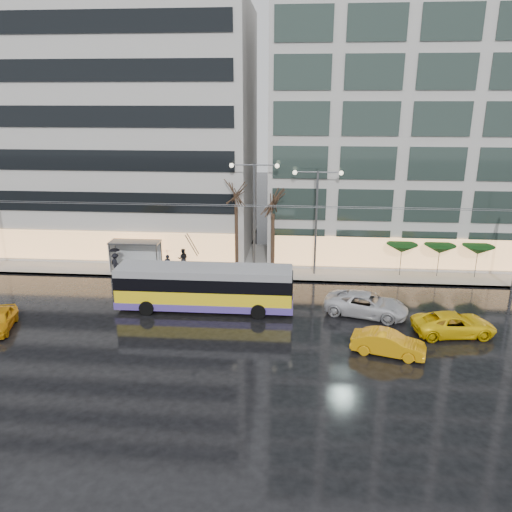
# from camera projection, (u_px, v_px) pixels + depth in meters

# --- Properties ---
(ground) EXTENTS (140.00, 140.00, 0.00)m
(ground) POSITION_uv_depth(u_px,v_px,m) (209.00, 329.00, 31.80)
(ground) COLOR black
(ground) RESTS_ON ground
(sidewalk) EXTENTS (80.00, 10.00, 0.15)m
(sidewalk) POSITION_uv_depth(u_px,v_px,m) (257.00, 261.00, 44.92)
(sidewalk) COLOR gray
(sidewalk) RESTS_ON ground
(kerb) EXTENTS (80.00, 0.10, 0.15)m
(kerb) POSITION_uv_depth(u_px,v_px,m) (253.00, 280.00, 40.22)
(kerb) COLOR slate
(kerb) RESTS_ON ground
(building_left) EXTENTS (34.00, 14.00, 22.00)m
(building_left) POSITION_uv_depth(u_px,v_px,m) (74.00, 130.00, 47.71)
(building_left) COLOR #B5B1AD
(building_left) RESTS_ON sidewalk
(building_right) EXTENTS (32.00, 14.00, 25.00)m
(building_right) POSITION_uv_depth(u_px,v_px,m) (451.00, 115.00, 44.52)
(building_right) COLOR #B5B1AD
(building_right) RESTS_ON sidewalk
(trolleybus) EXTENTS (12.12, 4.74, 5.61)m
(trolleybus) POSITION_uv_depth(u_px,v_px,m) (205.00, 289.00, 34.36)
(trolleybus) COLOR yellow
(trolleybus) RESTS_ON ground
(catenary) EXTENTS (42.24, 5.12, 7.00)m
(catenary) POSITION_uv_depth(u_px,v_px,m) (238.00, 233.00, 37.97)
(catenary) COLOR #595B60
(catenary) RESTS_ON ground
(bus_shelter) EXTENTS (4.20, 1.60, 2.51)m
(bus_shelter) POSITION_uv_depth(u_px,v_px,m) (132.00, 249.00, 42.01)
(bus_shelter) COLOR #595B60
(bus_shelter) RESTS_ON sidewalk
(street_lamp_near) EXTENTS (3.96, 0.36, 9.03)m
(street_lamp_near) POSITION_uv_depth(u_px,v_px,m) (254.00, 203.00, 40.08)
(street_lamp_near) COLOR #595B60
(street_lamp_near) RESTS_ON sidewalk
(street_lamp_far) EXTENTS (3.96, 0.36, 8.53)m
(street_lamp_far) POSITION_uv_depth(u_px,v_px,m) (317.00, 208.00, 39.78)
(street_lamp_far) COLOR #595B60
(street_lamp_far) RESTS_ON sidewalk
(tree_a) EXTENTS (3.20, 3.20, 8.40)m
(tree_a) POSITION_uv_depth(u_px,v_px,m) (236.00, 189.00, 40.06)
(tree_a) COLOR black
(tree_a) RESTS_ON sidewalk
(tree_b) EXTENTS (3.20, 3.20, 7.70)m
(tree_b) POSITION_uv_depth(u_px,v_px,m) (273.00, 198.00, 40.22)
(tree_b) COLOR black
(tree_b) RESTS_ON sidewalk
(parasol_a) EXTENTS (2.50, 2.50, 2.65)m
(parasol_a) POSITION_uv_depth(u_px,v_px,m) (402.00, 248.00, 40.41)
(parasol_a) COLOR #595B60
(parasol_a) RESTS_ON sidewalk
(parasol_b) EXTENTS (2.50, 2.50, 2.65)m
(parasol_b) POSITION_uv_depth(u_px,v_px,m) (440.00, 249.00, 40.18)
(parasol_b) COLOR #595B60
(parasol_b) RESTS_ON sidewalk
(parasol_c) EXTENTS (2.50, 2.50, 2.65)m
(parasol_c) POSITION_uv_depth(u_px,v_px,m) (478.00, 250.00, 39.95)
(parasol_c) COLOR #595B60
(parasol_c) RESTS_ON sidewalk
(taxi_b) EXTENTS (4.41, 2.54, 1.38)m
(taxi_b) POSITION_uv_depth(u_px,v_px,m) (388.00, 343.00, 28.52)
(taxi_b) COLOR orange
(taxi_b) RESTS_ON ground
(taxi_c) EXTENTS (5.29, 2.96, 1.40)m
(taxi_c) POSITION_uv_depth(u_px,v_px,m) (454.00, 324.00, 30.92)
(taxi_c) COLOR yellow
(taxi_c) RESTS_ON ground
(sedan_silver) EXTENTS (6.03, 4.01, 1.54)m
(sedan_silver) POSITION_uv_depth(u_px,v_px,m) (366.00, 304.00, 33.70)
(sedan_silver) COLOR silver
(sedan_silver) RESTS_ON ground
(pedestrian_a) EXTENTS (0.99, 1.00, 2.19)m
(pedestrian_a) POSITION_uv_depth(u_px,v_px,m) (168.00, 259.00, 40.64)
(pedestrian_a) COLOR black
(pedestrian_a) RESTS_ON sidewalk
(pedestrian_b) EXTENTS (0.95, 0.80, 1.77)m
(pedestrian_b) POSITION_uv_depth(u_px,v_px,m) (183.00, 259.00, 42.40)
(pedestrian_b) COLOR black
(pedestrian_b) RESTS_ON sidewalk
(pedestrian_c) EXTENTS (1.21, 1.14, 2.11)m
(pedestrian_c) POSITION_uv_depth(u_px,v_px,m) (115.00, 259.00, 41.47)
(pedestrian_c) COLOR black
(pedestrian_c) RESTS_ON sidewalk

